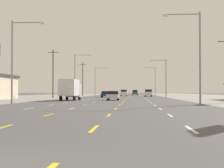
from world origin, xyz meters
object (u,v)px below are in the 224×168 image
at_px(box_truck_far_left_nearest, 70,89).
at_px(streetlight_left_row_2, 96,79).
at_px(suv_center_turn_far, 124,93).
at_px(hatchback_far_left_farther, 105,93).
at_px(streetlight_right_row_2, 154,79).
at_px(streetlight_left_row_0, 15,56).
at_px(sedan_center_turn_near, 113,95).
at_px(sedan_inner_left_mid, 105,94).
at_px(streetlight_left_row_1, 76,73).
at_px(streetlight_right_row_1, 164,75).
at_px(suv_inner_right_farthest, 135,93).
at_px(sedan_far_left_distant_a, 108,93).
at_px(streetlight_right_row_0, 196,51).
at_px(suv_far_right_midfar, 148,93).

distance_m(box_truck_far_left_nearest, streetlight_left_row_2, 64.67).
bearing_deg(suv_center_turn_far, hatchback_far_left_farther, 121.19).
bearing_deg(streetlight_right_row_2, streetlight_left_row_0, -103.54).
relative_size(sedan_center_turn_near, sedan_inner_left_mid, 1.00).
height_order(sedan_center_turn_near, streetlight_left_row_1, streetlight_left_row_1).
relative_size(box_truck_far_left_nearest, streetlight_right_row_1, 0.84).
relative_size(suv_inner_right_farthest, streetlight_right_row_1, 0.57).
bearing_deg(streetlight_right_row_1, sedan_inner_left_mid, 159.30).
height_order(streetlight_left_row_0, streetlight_left_row_2, streetlight_left_row_2).
distance_m(sedan_center_turn_near, streetlight_left_row_2, 64.11).
height_order(sedan_inner_left_mid, streetlight_left_row_1, streetlight_left_row_1).
distance_m(streetlight_left_row_1, streetlight_right_row_2, 45.09).
distance_m(sedan_inner_left_mid, sedan_far_left_distant_a, 52.32).
bearing_deg(streetlight_right_row_2, streetlight_right_row_1, -90.05).
height_order(sedan_center_turn_near, suv_inner_right_farthest, suv_inner_right_farthest).
distance_m(suv_center_turn_far, streetlight_left_row_1, 33.87).
height_order(sedan_center_turn_near, streetlight_right_row_0, streetlight_right_row_0).
bearing_deg(suv_center_turn_far, box_truck_far_left_nearest, -96.81).
bearing_deg(streetlight_right_row_0, streetlight_left_row_0, 180.00).
height_order(suv_center_turn_far, sedan_far_left_distant_a, suv_center_turn_far).
xyz_separation_m(sedan_far_left_distant_a, streetlight_left_row_1, (-2.68, -57.30, 4.89)).
height_order(sedan_far_left_distant_a, streetlight_right_row_0, streetlight_right_row_0).
distance_m(sedan_center_turn_near, sedan_inner_left_mid, 27.92).
xyz_separation_m(sedan_center_turn_near, sedan_inner_left_mid, (-3.55, 27.69, 0.00)).
height_order(box_truck_far_left_nearest, sedan_center_turn_near, box_truck_far_left_nearest).
bearing_deg(suv_inner_right_farthest, streetlight_left_row_0, -98.03).
height_order(suv_far_right_midfar, suv_center_turn_far, same).
distance_m(box_truck_far_left_nearest, suv_center_turn_far, 56.41).
xyz_separation_m(sedan_center_turn_near, streetlight_right_row_2, (9.95, 63.22, 4.79)).
height_order(hatchback_far_left_farther, sedan_far_left_distant_a, hatchback_far_left_farther).
height_order(box_truck_far_left_nearest, streetlight_left_row_1, streetlight_left_row_1).
bearing_deg(streetlight_right_row_0, hatchback_far_left_farther, 101.35).
bearing_deg(streetlight_right_row_1, suv_inner_right_farthest, 96.91).
relative_size(streetlight_left_row_0, streetlight_right_row_2, 0.95).
xyz_separation_m(sedan_far_left_distant_a, streetlight_right_row_2, (16.90, -16.68, 4.79)).
xyz_separation_m(suv_far_right_midfar, streetlight_right_row_2, (2.76, 20.74, 4.52)).
relative_size(suv_far_right_midfar, streetlight_right_row_2, 0.51).
xyz_separation_m(suv_center_turn_far, streetlight_left_row_1, (-9.69, -32.12, 4.62)).
relative_size(sedan_center_turn_near, streetlight_left_row_1, 0.46).
relative_size(suv_far_right_midfar, hatchback_far_left_farther, 1.26).
bearing_deg(sedan_far_left_distant_a, streetlight_left_row_2, -98.66).
bearing_deg(streetlight_right_row_1, streetlight_left_row_2, 115.55).
xyz_separation_m(suv_inner_right_farthest, streetlight_right_row_2, (6.41, -12.01, 4.52)).
bearing_deg(streetlight_right_row_1, streetlight_right_row_2, 89.95).
height_order(sedan_center_turn_near, streetlight_left_row_2, streetlight_left_row_2).
xyz_separation_m(suv_inner_right_farthest, streetlight_left_row_0, (-13.15, -93.24, 4.28)).
bearing_deg(streetlight_right_row_2, suv_far_right_midfar, -97.57).
relative_size(hatchback_far_left_farther, streetlight_left_row_1, 0.40).
height_order(streetlight_left_row_0, streetlight_left_row_1, streetlight_left_row_1).
bearing_deg(streetlight_left_row_1, sedan_center_turn_near, -66.92).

